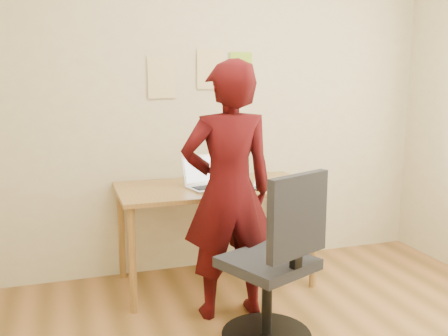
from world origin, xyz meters
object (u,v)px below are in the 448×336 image
object	(u,v)px
person	(228,192)
office_chair	(276,272)
phone	(257,189)
desk	(215,197)
laptop	(207,180)

from	to	relation	value
person	office_chair	bearing A→B (deg)	110.00
phone	desk	bearing A→B (deg)	123.06
desk	office_chair	distance (m)	0.96
phone	laptop	bearing A→B (deg)	134.17
desk	person	world-z (taller)	person
laptop	office_chair	distance (m)	0.98
phone	office_chair	distance (m)	0.81
desk	laptop	xyz separation A→B (m)	(-0.07, -0.03, 0.14)
phone	person	size ratio (longest dim) A/B	0.08
laptop	person	bearing A→B (deg)	-103.54
desk	phone	distance (m)	0.33
desk	person	size ratio (longest dim) A/B	0.86
phone	office_chair	xyz separation A→B (m)	(-0.17, -0.72, -0.31)
laptop	office_chair	bearing A→B (deg)	-95.01
person	laptop	bearing A→B (deg)	-87.27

